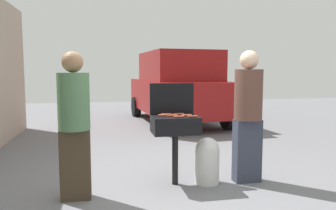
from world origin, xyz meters
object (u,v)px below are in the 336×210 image
at_px(parked_minivan, 177,87).
at_px(hot_dog_6, 173,116).
at_px(bbq_grill, 175,127).
at_px(hot_dog_1, 163,115).
at_px(hot_dog_3, 186,115).
at_px(hot_dog_2, 179,114).
at_px(hot_dog_7, 166,114).
at_px(propane_tank, 207,160).
at_px(hot_dog_0, 193,116).
at_px(hot_dog_4, 179,117).
at_px(person_left, 74,120).
at_px(person_right, 248,112).
at_px(hot_dog_5, 171,115).

bearing_deg(parked_minivan, hot_dog_6, 71.75).
relative_size(bbq_grill, hot_dog_1, 6.96).
bearing_deg(hot_dog_3, hot_dog_2, 116.51).
distance_m(hot_dog_7, propane_tank, 0.81).
bearing_deg(hot_dog_0, propane_tank, 22.48).
relative_size(hot_dog_0, propane_tank, 0.21).
relative_size(bbq_grill, hot_dog_2, 6.96).
relative_size(hot_dog_3, hot_dog_4, 1.00).
xyz_separation_m(hot_dog_3, hot_dog_7, (-0.24, 0.16, 0.00)).
height_order(bbq_grill, person_left, person_left).
relative_size(hot_dog_4, parked_minivan, 0.03).
xyz_separation_m(bbq_grill, person_right, (0.97, -0.08, 0.19)).
relative_size(bbq_grill, hot_dog_6, 6.96).
distance_m(hot_dog_0, hot_dog_4, 0.18).
distance_m(hot_dog_5, parked_minivan, 5.18).
relative_size(hot_dog_5, parked_minivan, 0.03).
relative_size(hot_dog_2, propane_tank, 0.21).
bearing_deg(person_left, propane_tank, 9.34).
bearing_deg(bbq_grill, hot_dog_6, -141.26).
bearing_deg(bbq_grill, hot_dog_2, 54.18).
distance_m(hot_dog_0, parked_minivan, 5.34).
relative_size(hot_dog_7, propane_tank, 0.21).
xyz_separation_m(propane_tank, person_right, (0.55, -0.03, 0.63)).
bearing_deg(bbq_grill, hot_dog_3, -9.95).
bearing_deg(hot_dog_5, hot_dog_4, -76.88).
xyz_separation_m(hot_dog_6, person_right, (1.01, -0.04, 0.03)).
xyz_separation_m(hot_dog_1, hot_dog_4, (0.17, -0.17, 0.00)).
xyz_separation_m(hot_dog_4, hot_dog_7, (-0.11, 0.27, 0.00)).
distance_m(hot_dog_2, person_left, 1.37).
bearing_deg(propane_tank, hot_dog_1, 171.68).
xyz_separation_m(hot_dog_3, person_right, (0.83, -0.05, 0.03)).
height_order(person_left, person_right, person_right).
distance_m(hot_dog_5, propane_tank, 0.76).
relative_size(hot_dog_0, hot_dog_7, 1.00).
xyz_separation_m(person_right, parked_minivan, (0.21, 5.18, 0.07)).
bearing_deg(hot_dog_2, hot_dog_4, -104.32).
height_order(hot_dog_7, propane_tank, hot_dog_7).
height_order(hot_dog_7, parked_minivan, parked_minivan).
relative_size(hot_dog_0, hot_dog_5, 1.00).
xyz_separation_m(hot_dog_0, hot_dog_2, (-0.11, 0.25, 0.00)).
bearing_deg(parked_minivan, hot_dog_2, 72.69).
bearing_deg(hot_dog_4, person_left, -174.06).
height_order(hot_dog_4, hot_dog_5, same).
distance_m(bbq_grill, hot_dog_6, 0.16).
height_order(hot_dog_5, person_left, person_left).
height_order(hot_dog_4, parked_minivan, parked_minivan).
bearing_deg(propane_tank, hot_dog_7, 160.94).
relative_size(hot_dog_6, parked_minivan, 0.03).
bearing_deg(hot_dog_1, hot_dog_2, 17.54).
xyz_separation_m(bbq_grill, hot_dog_4, (0.02, -0.14, 0.15)).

